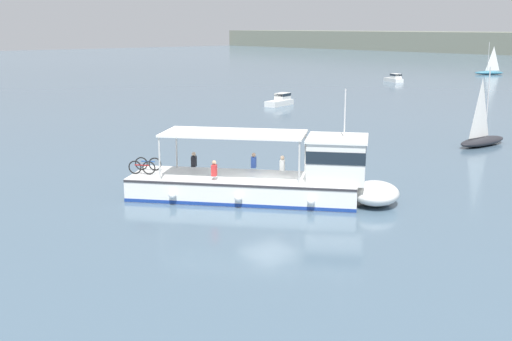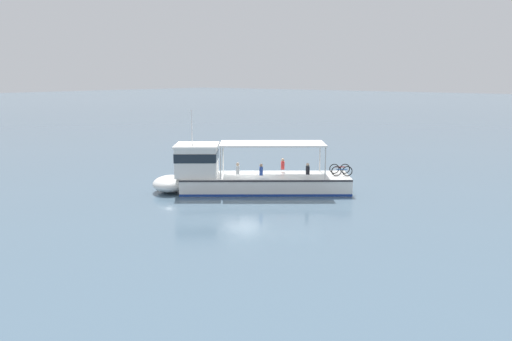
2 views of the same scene
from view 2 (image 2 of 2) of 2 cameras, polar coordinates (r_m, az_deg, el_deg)
name	(u,v)px [view 2 (image 2 of 2)]	position (r m, az deg, el deg)	size (l,w,h in m)	color
ground_plane	(244,190)	(35.11, -1.25, -2.13)	(400.00, 400.00, 0.00)	slate
ferry_main	(240,176)	(34.50, -1.69, -0.63)	(11.77, 10.47, 5.32)	white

